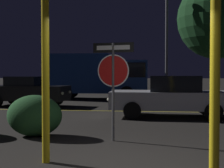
{
  "coord_description": "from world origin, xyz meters",
  "views": [
    {
      "loc": [
        0.37,
        -4.88,
        1.51
      ],
      "look_at": [
        -0.71,
        4.25,
        1.24
      ],
      "focal_mm": 50.0,
      "sensor_mm": 36.0,
      "label": 1
    }
  ],
  "objects_px": {
    "street_lamp": "(167,34)",
    "yellow_pole_left": "(45,62)",
    "stop_sign": "(113,71)",
    "yellow_pole_right": "(215,86)",
    "passing_car_1": "(27,91)",
    "passing_car_2": "(172,97)",
    "hedge_bush_1": "(35,116)",
    "delivery_truck": "(99,74)",
    "tree_0": "(218,19)"
  },
  "relations": [
    {
      "from": "yellow_pole_left",
      "to": "passing_car_2",
      "type": "height_order",
      "value": "yellow_pole_left"
    },
    {
      "from": "yellow_pole_right",
      "to": "tree_0",
      "type": "height_order",
      "value": "tree_0"
    },
    {
      "from": "stop_sign",
      "to": "yellow_pole_left",
      "type": "distance_m",
      "value": 2.1
    },
    {
      "from": "stop_sign",
      "to": "passing_car_2",
      "type": "xyz_separation_m",
      "value": [
        1.62,
        4.3,
        -0.88
      ]
    },
    {
      "from": "stop_sign",
      "to": "passing_car_1",
      "type": "height_order",
      "value": "stop_sign"
    },
    {
      "from": "delivery_truck",
      "to": "street_lamp",
      "type": "height_order",
      "value": "street_lamp"
    },
    {
      "from": "stop_sign",
      "to": "yellow_pole_right",
      "type": "xyz_separation_m",
      "value": [
        1.81,
        -2.13,
        -0.26
      ]
    },
    {
      "from": "passing_car_2",
      "to": "street_lamp",
      "type": "relative_size",
      "value": 0.65
    },
    {
      "from": "yellow_pole_right",
      "to": "hedge_bush_1",
      "type": "xyz_separation_m",
      "value": [
        -3.79,
        2.44,
        -0.84
      ]
    },
    {
      "from": "passing_car_2",
      "to": "stop_sign",
      "type": "bearing_deg",
      "value": 160.3
    },
    {
      "from": "stop_sign",
      "to": "hedge_bush_1",
      "type": "height_order",
      "value": "stop_sign"
    },
    {
      "from": "delivery_truck",
      "to": "tree_0",
      "type": "distance_m",
      "value": 8.47
    },
    {
      "from": "passing_car_1",
      "to": "street_lamp",
      "type": "height_order",
      "value": "street_lamp"
    },
    {
      "from": "passing_car_2",
      "to": "tree_0",
      "type": "relative_size",
      "value": 0.57
    },
    {
      "from": "yellow_pole_right",
      "to": "passing_car_1",
      "type": "relative_size",
      "value": 0.67
    },
    {
      "from": "stop_sign",
      "to": "yellow_pole_right",
      "type": "height_order",
      "value": "yellow_pole_right"
    },
    {
      "from": "hedge_bush_1",
      "to": "tree_0",
      "type": "height_order",
      "value": "tree_0"
    },
    {
      "from": "passing_car_1",
      "to": "passing_car_2",
      "type": "relative_size",
      "value": 0.91
    },
    {
      "from": "passing_car_1",
      "to": "passing_car_2",
      "type": "distance_m",
      "value": 7.23
    },
    {
      "from": "stop_sign",
      "to": "yellow_pole_right",
      "type": "relative_size",
      "value": 0.83
    },
    {
      "from": "stop_sign",
      "to": "yellow_pole_left",
      "type": "xyz_separation_m",
      "value": [
        -0.95,
        -1.87,
        0.12
      ]
    },
    {
      "from": "passing_car_2",
      "to": "delivery_truck",
      "type": "height_order",
      "value": "delivery_truck"
    },
    {
      "from": "yellow_pole_left",
      "to": "passing_car_2",
      "type": "relative_size",
      "value": 0.78
    },
    {
      "from": "delivery_truck",
      "to": "yellow_pole_left",
      "type": "bearing_deg",
      "value": 2.61
    },
    {
      "from": "hedge_bush_1",
      "to": "delivery_truck",
      "type": "height_order",
      "value": "delivery_truck"
    },
    {
      "from": "hedge_bush_1",
      "to": "passing_car_1",
      "type": "xyz_separation_m",
      "value": [
        -2.99,
        6.96,
        0.22
      ]
    },
    {
      "from": "yellow_pole_left",
      "to": "tree_0",
      "type": "relative_size",
      "value": 0.45
    },
    {
      "from": "tree_0",
      "to": "stop_sign",
      "type": "bearing_deg",
      "value": -110.58
    },
    {
      "from": "passing_car_1",
      "to": "yellow_pole_right",
      "type": "bearing_deg",
      "value": 40.13
    },
    {
      "from": "stop_sign",
      "to": "hedge_bush_1",
      "type": "distance_m",
      "value": 2.29
    },
    {
      "from": "hedge_bush_1",
      "to": "passing_car_2",
      "type": "height_order",
      "value": "passing_car_2"
    },
    {
      "from": "yellow_pole_left",
      "to": "stop_sign",
      "type": "bearing_deg",
      "value": 63.08
    },
    {
      "from": "yellow_pole_right",
      "to": "street_lamp",
      "type": "relative_size",
      "value": 0.4
    },
    {
      "from": "yellow_pole_left",
      "to": "hedge_bush_1",
      "type": "xyz_separation_m",
      "value": [
        -1.03,
        2.18,
        -1.22
      ]
    },
    {
      "from": "tree_0",
      "to": "passing_car_1",
      "type": "bearing_deg",
      "value": -147.13
    },
    {
      "from": "yellow_pole_right",
      "to": "street_lamp",
      "type": "bearing_deg",
      "value": 89.73
    },
    {
      "from": "stop_sign",
      "to": "tree_0",
      "type": "relative_size",
      "value": 0.29
    },
    {
      "from": "passing_car_2",
      "to": "delivery_truck",
      "type": "relative_size",
      "value": 0.71
    },
    {
      "from": "passing_car_2",
      "to": "hedge_bush_1",
      "type": "bearing_deg",
      "value": 138.88
    },
    {
      "from": "yellow_pole_left",
      "to": "tree_0",
      "type": "bearing_deg",
      "value": 68.64
    },
    {
      "from": "street_lamp",
      "to": "yellow_pole_left",
      "type": "bearing_deg",
      "value": -101.21
    },
    {
      "from": "stop_sign",
      "to": "street_lamp",
      "type": "xyz_separation_m",
      "value": [
        1.88,
        12.38,
        2.43
      ]
    },
    {
      "from": "passing_car_2",
      "to": "street_lamp",
      "type": "bearing_deg",
      "value": -0.88
    },
    {
      "from": "yellow_pole_left",
      "to": "passing_car_1",
      "type": "distance_m",
      "value": 10.04
    },
    {
      "from": "street_lamp",
      "to": "yellow_pole_right",
      "type": "bearing_deg",
      "value": -90.27
    },
    {
      "from": "stop_sign",
      "to": "hedge_bush_1",
      "type": "bearing_deg",
      "value": -179.62
    },
    {
      "from": "street_lamp",
      "to": "stop_sign",
      "type": "bearing_deg",
      "value": -98.61
    },
    {
      "from": "stop_sign",
      "to": "passing_car_1",
      "type": "relative_size",
      "value": 0.56
    },
    {
      "from": "passing_car_2",
      "to": "street_lamp",
      "type": "height_order",
      "value": "street_lamp"
    },
    {
      "from": "delivery_truck",
      "to": "street_lamp",
      "type": "relative_size",
      "value": 0.91
    }
  ]
}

